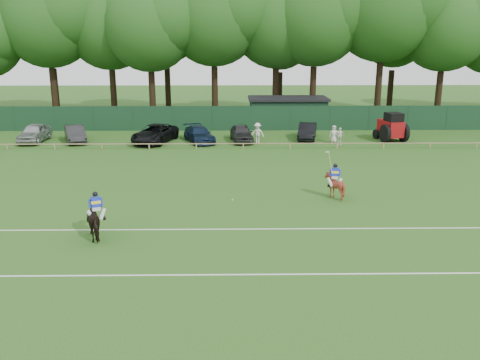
{
  "coord_description": "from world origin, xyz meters",
  "views": [
    {
      "loc": [
        0.1,
        -24.36,
        9.0
      ],
      "look_at": [
        0.5,
        3.0,
        1.4
      ],
      "focal_mm": 38.0,
      "sensor_mm": 36.0,
      "label": 1
    }
  ],
  "objects_px": {
    "suv_black": "(155,134)",
    "utility_shed": "(288,111)",
    "horse_dark": "(97,220)",
    "horse_chestnut": "(334,186)",
    "spectator_mid": "(340,136)",
    "sedan_silver": "(34,133)",
    "estate_black": "(307,131)",
    "hatch_grey": "(241,133)",
    "spectator_left": "(257,133)",
    "polo_ball": "(233,200)",
    "tractor": "(392,127)",
    "sedan_navy": "(199,134)",
    "spectator_right": "(334,134)",
    "sedan_grey": "(75,134)"
  },
  "relations": [
    {
      "from": "polo_ball",
      "to": "sedan_navy",
      "type": "bearing_deg",
      "value": 99.84
    },
    {
      "from": "horse_chestnut",
      "to": "estate_black",
      "type": "height_order",
      "value": "horse_chestnut"
    },
    {
      "from": "sedan_silver",
      "to": "suv_black",
      "type": "relative_size",
      "value": 0.84
    },
    {
      "from": "sedan_silver",
      "to": "estate_black",
      "type": "xyz_separation_m",
      "value": [
        24.91,
        0.96,
        -0.09
      ]
    },
    {
      "from": "spectator_mid",
      "to": "tractor",
      "type": "height_order",
      "value": "tractor"
    },
    {
      "from": "hatch_grey",
      "to": "spectator_left",
      "type": "height_order",
      "value": "spectator_left"
    },
    {
      "from": "horse_dark",
      "to": "hatch_grey",
      "type": "xyz_separation_m",
      "value": [
        7.14,
        23.13,
        -0.09
      ]
    },
    {
      "from": "sedan_silver",
      "to": "utility_shed",
      "type": "distance_m",
      "value": 25.42
    },
    {
      "from": "horse_dark",
      "to": "sedan_navy",
      "type": "xyz_separation_m",
      "value": [
        3.31,
        22.94,
        -0.15
      ]
    },
    {
      "from": "polo_ball",
      "to": "tractor",
      "type": "bearing_deg",
      "value": 50.66
    },
    {
      "from": "sedan_silver",
      "to": "estate_black",
      "type": "bearing_deg",
      "value": 1.43
    },
    {
      "from": "sedan_navy",
      "to": "horse_dark",
      "type": "bearing_deg",
      "value": -118.4
    },
    {
      "from": "spectator_right",
      "to": "sedan_navy",
      "type": "bearing_deg",
      "value": -174.99
    },
    {
      "from": "utility_shed",
      "to": "sedan_silver",
      "type": "bearing_deg",
      "value": -159.93
    },
    {
      "from": "hatch_grey",
      "to": "tractor",
      "type": "relative_size",
      "value": 1.29
    },
    {
      "from": "tractor",
      "to": "sedan_navy",
      "type": "bearing_deg",
      "value": 169.03
    },
    {
      "from": "spectator_right",
      "to": "polo_ball",
      "type": "relative_size",
      "value": 17.28
    },
    {
      "from": "spectator_mid",
      "to": "polo_ball",
      "type": "height_order",
      "value": "spectator_mid"
    },
    {
      "from": "sedan_navy",
      "to": "spectator_left",
      "type": "distance_m",
      "value": 5.29
    },
    {
      "from": "horse_dark",
      "to": "sedan_grey",
      "type": "distance_m",
      "value": 24.42
    },
    {
      "from": "sedan_silver",
      "to": "sedan_grey",
      "type": "xyz_separation_m",
      "value": [
        3.71,
        -0.14,
        -0.08
      ]
    },
    {
      "from": "estate_black",
      "to": "spectator_mid",
      "type": "relative_size",
      "value": 2.89
    },
    {
      "from": "hatch_grey",
      "to": "spectator_mid",
      "type": "relative_size",
      "value": 2.89
    },
    {
      "from": "horse_dark",
      "to": "sedan_silver",
      "type": "xyz_separation_m",
      "value": [
        -11.62,
        23.24,
        -0.02
      ]
    },
    {
      "from": "suv_black",
      "to": "utility_shed",
      "type": "distance_m",
      "value": 15.83
    },
    {
      "from": "estate_black",
      "to": "spectator_left",
      "type": "xyz_separation_m",
      "value": [
        -4.73,
        -1.8,
        0.17
      ]
    },
    {
      "from": "sedan_silver",
      "to": "hatch_grey",
      "type": "bearing_deg",
      "value": -1.1
    },
    {
      "from": "utility_shed",
      "to": "tractor",
      "type": "bearing_deg",
      "value": -45.17
    },
    {
      "from": "horse_chestnut",
      "to": "polo_ball",
      "type": "height_order",
      "value": "horse_chestnut"
    },
    {
      "from": "spectator_mid",
      "to": "polo_ball",
      "type": "bearing_deg",
      "value": -128.54
    },
    {
      "from": "suv_black",
      "to": "hatch_grey",
      "type": "xyz_separation_m",
      "value": [
        7.81,
        0.3,
        -0.04
      ]
    },
    {
      "from": "horse_dark",
      "to": "horse_chestnut",
      "type": "distance_m",
      "value": 13.68
    },
    {
      "from": "suv_black",
      "to": "polo_ball",
      "type": "distance_m",
      "value": 18.65
    },
    {
      "from": "tractor",
      "to": "horse_chestnut",
      "type": "bearing_deg",
      "value": -128.49
    },
    {
      "from": "spectator_right",
      "to": "polo_ball",
      "type": "bearing_deg",
      "value": -111.21
    },
    {
      "from": "horse_chestnut",
      "to": "hatch_grey",
      "type": "height_order",
      "value": "hatch_grey"
    },
    {
      "from": "estate_black",
      "to": "tractor",
      "type": "xyz_separation_m",
      "value": [
        7.57,
        -0.9,
        0.5
      ]
    },
    {
      "from": "sedan_grey",
      "to": "sedan_navy",
      "type": "bearing_deg",
      "value": -22.78
    },
    {
      "from": "spectator_right",
      "to": "tractor",
      "type": "relative_size",
      "value": 0.45
    },
    {
      "from": "estate_black",
      "to": "utility_shed",
      "type": "bearing_deg",
      "value": 108.95
    },
    {
      "from": "horse_dark",
      "to": "spectator_right",
      "type": "bearing_deg",
      "value": -148.54
    },
    {
      "from": "tractor",
      "to": "utility_shed",
      "type": "bearing_deg",
      "value": 122.71
    },
    {
      "from": "sedan_navy",
      "to": "polo_ball",
      "type": "bearing_deg",
      "value": -100.35
    },
    {
      "from": "suv_black",
      "to": "spectator_mid",
      "type": "distance_m",
      "value": 16.48
    },
    {
      "from": "sedan_navy",
      "to": "estate_black",
      "type": "bearing_deg",
      "value": -13.03
    },
    {
      "from": "estate_black",
      "to": "spectator_right",
      "type": "bearing_deg",
      "value": -27.01
    },
    {
      "from": "suv_black",
      "to": "estate_black",
      "type": "bearing_deg",
      "value": 21.33
    },
    {
      "from": "sedan_silver",
      "to": "sedan_navy",
      "type": "distance_m",
      "value": 14.93
    },
    {
      "from": "horse_dark",
      "to": "sedan_grey",
      "type": "xyz_separation_m",
      "value": [
        -7.9,
        23.1,
        -0.1
      ]
    },
    {
      "from": "sedan_silver",
      "to": "hatch_grey",
      "type": "height_order",
      "value": "sedan_silver"
    }
  ]
}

